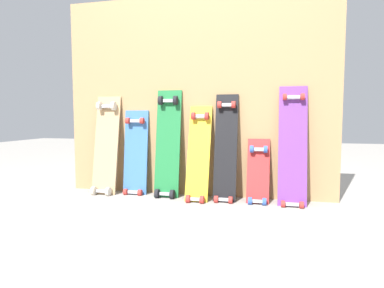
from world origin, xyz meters
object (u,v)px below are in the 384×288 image
Objects in this scene: skateboard_green at (168,147)px; skateboard_red at (258,175)px; skateboard_black at (226,152)px; skateboard_blue at (136,156)px; skateboard_natural at (106,148)px; skateboard_purple at (293,150)px; skateboard_yellow at (198,157)px.

skateboard_red is (0.72, -0.02, -0.20)m from skateboard_green.
skateboard_green is 0.47m from skateboard_black.
skateboard_natural is at bearing -171.23° from skateboard_blue.
skateboard_black is at bearing 179.11° from skateboard_purple.
skateboard_natural is at bearing 179.59° from skateboard_red.
skateboard_red is at bearing -0.41° from skateboard_natural.
skateboard_natural is 0.81m from skateboard_yellow.
skateboard_blue is 1.26m from skateboard_purple.
skateboard_blue is at bearing 177.77° from skateboard_purple.
skateboard_blue is 0.96× the size of skateboard_yellow.
skateboard_green is (0.54, 0.01, 0.02)m from skateboard_natural.
skateboard_green is 0.75m from skateboard_red.
skateboard_yellow is at bearing -171.63° from skateboard_black.
skateboard_yellow is (0.81, -0.03, -0.05)m from skateboard_natural.
skateboard_green is 1.15× the size of skateboard_yellow.
skateboard_blue is 0.83× the size of skateboard_green.
skateboard_red is (0.46, 0.02, -0.13)m from skateboard_yellow.
skateboard_green reaches higher than skateboard_yellow.
skateboard_black is 1.63× the size of skateboard_red.
skateboard_red is (1.01, -0.05, -0.11)m from skateboard_blue.
skateboard_blue is at bearing 172.60° from skateboard_yellow.
skateboard_blue is (0.25, 0.04, -0.07)m from skateboard_natural.
skateboard_yellow is 0.90× the size of skateboard_black.
skateboard_yellow is 0.48m from skateboard_red.
skateboard_purple is (0.97, -0.02, -0.00)m from skateboard_green.
skateboard_natural is 1.10× the size of skateboard_yellow.
skateboard_natural is at bearing 179.61° from skateboard_purple.
skateboard_purple reaches higher than skateboard_red.
skateboard_red is at bearing -1.50° from skateboard_black.
skateboard_blue is 0.86× the size of skateboard_black.
skateboard_natural is 0.96× the size of skateboard_green.
skateboard_black is at bearing 8.37° from skateboard_yellow.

